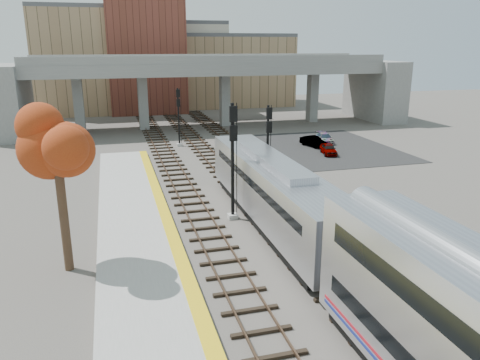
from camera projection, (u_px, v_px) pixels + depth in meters
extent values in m
plane|color=#47423D|center=(310.00, 291.00, 21.49)|extent=(160.00, 160.00, 0.00)
cube|color=#9E9E99|center=(151.00, 310.00, 19.58)|extent=(4.50, 60.00, 0.35)
cube|color=yellow|center=(196.00, 300.00, 20.02)|extent=(0.70, 60.00, 0.01)
cube|color=black|center=(194.00, 207.00, 32.21)|extent=(2.50, 95.00, 0.14)
cube|color=brown|center=(183.00, 207.00, 31.99)|extent=(0.07, 95.00, 0.14)
cube|color=brown|center=(204.00, 205.00, 32.36)|extent=(0.07, 95.00, 0.14)
cube|color=black|center=(252.00, 202.00, 33.29)|extent=(2.50, 95.00, 0.14)
cube|color=brown|center=(242.00, 201.00, 33.07)|extent=(0.07, 95.00, 0.14)
cube|color=brown|center=(262.00, 200.00, 33.44)|extent=(0.07, 95.00, 0.14)
cube|color=black|center=(304.00, 197.00, 34.32)|extent=(2.50, 95.00, 0.14)
cube|color=brown|center=(295.00, 197.00, 34.10)|extent=(0.07, 95.00, 0.14)
cube|color=brown|center=(313.00, 195.00, 34.47)|extent=(0.07, 95.00, 0.14)
cube|color=slate|center=(210.00, 68.00, 62.21)|extent=(46.00, 10.00, 1.50)
cube|color=slate|center=(218.00, 60.00, 57.42)|extent=(46.00, 0.20, 1.00)
cube|color=slate|center=(203.00, 58.00, 66.30)|extent=(46.00, 0.20, 1.00)
cube|color=slate|center=(79.00, 105.00, 59.02)|extent=(1.20, 1.60, 7.00)
cube|color=slate|center=(143.00, 103.00, 61.09)|extent=(1.20, 1.60, 7.00)
cube|color=slate|center=(225.00, 100.00, 63.92)|extent=(1.20, 1.60, 7.00)
cube|color=slate|center=(312.00, 97.00, 67.27)|extent=(1.20, 1.60, 7.00)
cube|color=slate|center=(9.00, 101.00, 56.75)|extent=(4.00, 12.00, 8.50)
cube|color=slate|center=(374.00, 90.00, 69.64)|extent=(4.00, 12.00, 8.50)
cube|color=#9D805B|center=(95.00, 62.00, 76.77)|extent=(18.00, 14.00, 16.00)
cube|color=#4C4C4F|center=(91.00, 8.00, 74.44)|extent=(18.00, 14.00, 0.60)
cube|color=beige|center=(176.00, 66.00, 85.28)|extent=(16.00, 16.00, 14.00)
cube|color=#4C4C4F|center=(174.00, 24.00, 83.23)|extent=(16.00, 16.00, 0.60)
cube|color=brown|center=(145.00, 49.00, 75.49)|extent=(12.00, 10.00, 20.00)
cube|color=#9D805B|center=(232.00, 71.00, 86.29)|extent=(20.00, 14.00, 12.00)
cube|color=#4C4C4F|center=(232.00, 36.00, 84.52)|extent=(20.00, 14.00, 0.60)
cube|color=black|center=(324.00, 147.00, 50.98)|extent=(14.00, 18.00, 0.04)
cube|color=#A8AAB2|center=(273.00, 189.00, 28.63)|extent=(3.00, 19.00, 3.20)
cube|color=black|center=(233.00, 148.00, 37.27)|extent=(2.20, 0.06, 1.10)
cube|color=black|center=(273.00, 180.00, 28.46)|extent=(3.02, 16.15, 0.50)
cube|color=black|center=(272.00, 217.00, 29.15)|extent=(2.70, 17.10, 0.50)
cube|color=#A8AAB2|center=(273.00, 161.00, 28.13)|extent=(1.60, 9.50, 0.40)
cube|color=#9E9E99|center=(233.00, 216.00, 30.32)|extent=(0.60, 0.60, 0.30)
cylinder|color=black|center=(233.00, 163.00, 29.31)|extent=(0.21, 0.21, 7.47)
cube|color=black|center=(233.00, 114.00, 28.21)|extent=(0.48, 0.18, 0.96)
cube|color=black|center=(233.00, 133.00, 28.54)|extent=(0.48, 0.18, 0.96)
cube|color=#9E9E99|center=(267.00, 188.00, 36.18)|extent=(0.60, 0.60, 0.30)
cylinder|color=black|center=(268.00, 149.00, 35.30)|extent=(0.19, 0.19, 6.56)
cube|color=black|center=(269.00, 113.00, 34.31)|extent=(0.42, 0.18, 0.84)
cube|color=black|center=(269.00, 127.00, 34.60)|extent=(0.42, 0.18, 0.84)
cube|color=#9E9E99|center=(180.00, 145.00, 51.76)|extent=(0.60, 0.60, 0.30)
cylinder|color=black|center=(179.00, 118.00, 50.91)|extent=(0.18, 0.18, 6.35)
cube|color=black|center=(178.00, 93.00, 49.94)|extent=(0.41, 0.18, 0.82)
cube|color=black|center=(178.00, 103.00, 50.22)|extent=(0.41, 0.18, 0.82)
cylinder|color=#382619|center=(63.00, 210.00, 22.64)|extent=(0.44, 0.44, 6.35)
ellipsoid|color=#A84016|center=(55.00, 136.00, 21.62)|extent=(3.60, 3.60, 4.54)
imported|color=#99999E|center=(329.00, 149.00, 47.61)|extent=(1.96, 3.43, 1.10)
imported|color=#99999E|center=(313.00, 141.00, 51.19)|extent=(2.10, 3.66, 1.14)
imported|color=#99999E|center=(325.00, 138.00, 53.19)|extent=(2.15, 3.92, 1.08)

